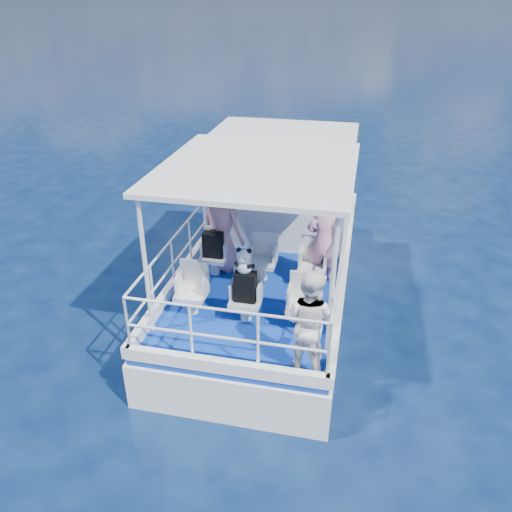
{
  "coord_description": "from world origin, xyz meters",
  "views": [
    {
      "loc": [
        1.58,
        -7.52,
        5.57
      ],
      "look_at": [
        0.01,
        -0.4,
        1.68
      ],
      "focal_mm": 35.0,
      "sensor_mm": 36.0,
      "label": 1
    }
  ],
  "objects_px": {
    "passenger_port_fwd": "(222,225)",
    "backpack_center": "(245,287)",
    "passenger_stbd_aft": "(309,321)",
    "panda": "(244,261)"
  },
  "relations": [
    {
      "from": "backpack_center",
      "to": "panda",
      "type": "height_order",
      "value": "panda"
    },
    {
      "from": "passenger_stbd_aft",
      "to": "panda",
      "type": "bearing_deg",
      "value": -17.76
    },
    {
      "from": "panda",
      "to": "passenger_stbd_aft",
      "type": "bearing_deg",
      "value": -38.97
    },
    {
      "from": "passenger_port_fwd",
      "to": "panda",
      "type": "height_order",
      "value": "passenger_port_fwd"
    },
    {
      "from": "passenger_port_fwd",
      "to": "backpack_center",
      "type": "bearing_deg",
      "value": 141.96
    },
    {
      "from": "passenger_port_fwd",
      "to": "passenger_stbd_aft",
      "type": "relative_size",
      "value": 1.15
    },
    {
      "from": "passenger_stbd_aft",
      "to": "panda",
      "type": "distance_m",
      "value": 1.45
    },
    {
      "from": "passenger_port_fwd",
      "to": "passenger_stbd_aft",
      "type": "height_order",
      "value": "passenger_port_fwd"
    },
    {
      "from": "passenger_stbd_aft",
      "to": "panda",
      "type": "xyz_separation_m",
      "value": [
        -1.1,
        0.89,
        0.32
      ]
    },
    {
      "from": "passenger_stbd_aft",
      "to": "backpack_center",
      "type": "distance_m",
      "value": 1.42
    }
  ]
}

